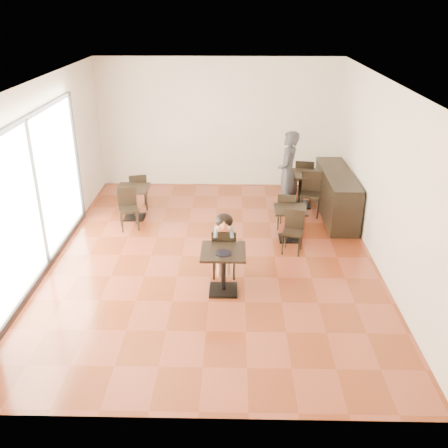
{
  "coord_description": "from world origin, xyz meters",
  "views": [
    {
      "loc": [
        0.39,
        -8.33,
        4.44
      ],
      "look_at": [
        0.23,
        -0.74,
        1.0
      ],
      "focal_mm": 40.0,
      "sensor_mm": 36.0,
      "label": 1
    }
  ],
  "objects_px": {
    "child_table": "(223,271)",
    "chair_mid_a": "(287,210)",
    "adult_patron": "(288,172)",
    "child_chair": "(224,251)",
    "cafe_table_left": "(134,203)",
    "chair_back_a": "(304,178)",
    "cafe_table_back": "(300,189)",
    "child": "(224,245)",
    "chair_left_b": "(128,209)",
    "chair_back_b": "(310,195)",
    "chair_left_a": "(138,191)",
    "chair_mid_b": "(293,233)",
    "cafe_table_mid": "(290,224)"
  },
  "relations": [
    {
      "from": "child_table",
      "to": "adult_patron",
      "type": "xyz_separation_m",
      "value": [
        1.35,
        3.5,
        0.54
      ]
    },
    {
      "from": "cafe_table_left",
      "to": "cafe_table_back",
      "type": "xyz_separation_m",
      "value": [
        3.73,
        0.8,
        0.04
      ]
    },
    {
      "from": "adult_patron",
      "to": "chair_back_b",
      "type": "height_order",
      "value": "adult_patron"
    },
    {
      "from": "chair_back_a",
      "to": "chair_left_a",
      "type": "bearing_deg",
      "value": 22.26
    },
    {
      "from": "chair_mid_a",
      "to": "chair_back_b",
      "type": "relative_size",
      "value": 0.84
    },
    {
      "from": "cafe_table_left",
      "to": "chair_back_a",
      "type": "relative_size",
      "value": 0.74
    },
    {
      "from": "child_table",
      "to": "cafe_table_left",
      "type": "distance_m",
      "value": 3.63
    },
    {
      "from": "child_chair",
      "to": "chair_back_a",
      "type": "bearing_deg",
      "value": -115.99
    },
    {
      "from": "child",
      "to": "chair_back_b",
      "type": "bearing_deg",
      "value": 55.54
    },
    {
      "from": "child_table",
      "to": "chair_left_a",
      "type": "xyz_separation_m",
      "value": [
        -2.04,
        3.55,
        0.05
      ]
    },
    {
      "from": "adult_patron",
      "to": "cafe_table_left",
      "type": "height_order",
      "value": "adult_patron"
    },
    {
      "from": "child_chair",
      "to": "cafe_table_left",
      "type": "relative_size",
      "value": 1.27
    },
    {
      "from": "child_chair",
      "to": "chair_mid_a",
      "type": "bearing_deg",
      "value": -122.72
    },
    {
      "from": "child_table",
      "to": "cafe_table_left",
      "type": "xyz_separation_m",
      "value": [
        -2.04,
        3.0,
        -0.02
      ]
    },
    {
      "from": "adult_patron",
      "to": "chair_mid_a",
      "type": "height_order",
      "value": "adult_patron"
    },
    {
      "from": "cafe_table_left",
      "to": "cafe_table_back",
      "type": "relative_size",
      "value": 0.89
    },
    {
      "from": "chair_back_b",
      "to": "chair_back_a",
      "type": "bearing_deg",
      "value": 100.66
    },
    {
      "from": "cafe_table_back",
      "to": "chair_mid_a",
      "type": "bearing_deg",
      "value": -108.07
    },
    {
      "from": "chair_mid_b",
      "to": "chair_left_a",
      "type": "relative_size",
      "value": 0.94
    },
    {
      "from": "cafe_table_left",
      "to": "cafe_table_back",
      "type": "bearing_deg",
      "value": 12.09
    },
    {
      "from": "cafe_table_back",
      "to": "cafe_table_mid",
      "type": "bearing_deg",
      "value": -102.79
    },
    {
      "from": "child_table",
      "to": "cafe_table_mid",
      "type": "xyz_separation_m",
      "value": [
        1.28,
        1.99,
        -0.04
      ]
    },
    {
      "from": "chair_mid_b",
      "to": "chair_left_a",
      "type": "bearing_deg",
      "value": 162.66
    },
    {
      "from": "cafe_table_back",
      "to": "chair_back_b",
      "type": "distance_m",
      "value": 0.58
    },
    {
      "from": "child",
      "to": "adult_patron",
      "type": "relative_size",
      "value": 0.62
    },
    {
      "from": "cafe_table_back",
      "to": "child_chair",
      "type": "bearing_deg",
      "value": -117.47
    },
    {
      "from": "child_table",
      "to": "chair_mid_a",
      "type": "height_order",
      "value": "chair_mid_a"
    },
    {
      "from": "chair_back_b",
      "to": "chair_left_a",
      "type": "bearing_deg",
      "value": -173.78
    },
    {
      "from": "child",
      "to": "chair_left_b",
      "type": "distance_m",
      "value": 2.79
    },
    {
      "from": "cafe_table_back",
      "to": "chair_mid_b",
      "type": "bearing_deg",
      "value": -99.87
    },
    {
      "from": "child_table",
      "to": "chair_back_b",
      "type": "distance_m",
      "value": 3.74
    },
    {
      "from": "child",
      "to": "chair_back_a",
      "type": "bearing_deg",
      "value": 64.01
    },
    {
      "from": "child_table",
      "to": "chair_left_a",
      "type": "height_order",
      "value": "chair_left_a"
    },
    {
      "from": "child_table",
      "to": "chair_back_a",
      "type": "distance_m",
      "value": 4.73
    },
    {
      "from": "cafe_table_back",
      "to": "chair_left_b",
      "type": "bearing_deg",
      "value": -160.1
    },
    {
      "from": "child",
      "to": "chair_back_b",
      "type": "xyz_separation_m",
      "value": [
        1.85,
        2.7,
        -0.09
      ]
    },
    {
      "from": "child_chair",
      "to": "child",
      "type": "height_order",
      "value": "child"
    },
    {
      "from": "child",
      "to": "chair_mid_b",
      "type": "distance_m",
      "value": 1.57
    },
    {
      "from": "cafe_table_left",
      "to": "chair_mid_a",
      "type": "xyz_separation_m",
      "value": [
        3.31,
        -0.46,
        0.05
      ]
    },
    {
      "from": "child_table",
      "to": "child",
      "type": "xyz_separation_m",
      "value": [
        0.0,
        0.55,
        0.2
      ]
    },
    {
      "from": "chair_left_a",
      "to": "chair_back_b",
      "type": "xyz_separation_m",
      "value": [
        3.89,
        -0.3,
        0.05
      ]
    },
    {
      "from": "child_table",
      "to": "child_chair",
      "type": "distance_m",
      "value": 0.56
    },
    {
      "from": "cafe_table_mid",
      "to": "chair_back_b",
      "type": "xyz_separation_m",
      "value": [
        0.57,
        1.26,
        0.15
      ]
    },
    {
      "from": "child_chair",
      "to": "chair_mid_a",
      "type": "distance_m",
      "value": 2.37
    },
    {
      "from": "chair_mid_a",
      "to": "cafe_table_left",
      "type": "bearing_deg",
      "value": 7.23
    },
    {
      "from": "child",
      "to": "chair_mid_a",
      "type": "height_order",
      "value": "child"
    },
    {
      "from": "child_table",
      "to": "cafe_table_left",
      "type": "relative_size",
      "value": 1.06
    },
    {
      "from": "cafe_table_left",
      "to": "cafe_table_back",
      "type": "height_order",
      "value": "cafe_table_back"
    },
    {
      "from": "chair_mid_a",
      "to": "chair_left_a",
      "type": "relative_size",
      "value": 0.94
    },
    {
      "from": "child_chair",
      "to": "chair_back_a",
      "type": "relative_size",
      "value": 0.95
    }
  ]
}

